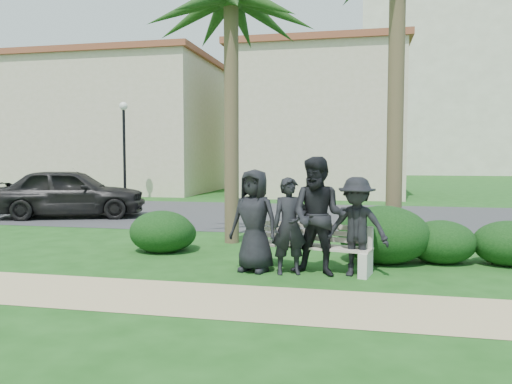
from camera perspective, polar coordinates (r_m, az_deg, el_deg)
ground at (r=8.41m, az=3.93°, el=-9.13°), size 160.00×160.00×0.00m
footpath at (r=6.69m, az=1.71°, el=-12.59°), size 30.00×1.60×0.01m
asphalt_street at (r=16.26m, az=7.90°, el=-2.76°), size 160.00×8.00×0.01m
stucco_bldg_left at (r=29.28m, az=-14.82°, el=7.32°), size 10.40×8.40×7.30m
stucco_bldg_right at (r=26.26m, az=7.36°, el=7.82°), size 8.40×8.40×7.30m
hotel_tower at (r=65.42m, az=23.85°, el=13.81°), size 26.00×18.00×37.30m
street_lamp at (r=22.54m, az=-14.85°, el=6.52°), size 0.36×0.36×4.29m
park_bench at (r=8.54m, az=5.76°, el=-6.61°), size 2.26×0.94×0.75m
man_a at (r=8.32m, az=-0.20°, el=-3.27°), size 0.94×0.73×1.71m
man_b at (r=8.14m, az=3.87°, el=-3.90°), size 0.67×0.54×1.58m
man_c at (r=8.08m, az=7.15°, el=-2.77°), size 1.07×0.91×1.92m
man_d at (r=8.15m, az=11.40°, el=-3.91°), size 1.13×0.78×1.60m
hedge_a at (r=10.47m, az=-9.86°, el=-4.53°), size 1.12×0.92×0.73m
hedge_b at (r=10.26m, az=-10.72°, el=-4.35°), size 1.32×1.09×0.86m
hedge_d at (r=9.36m, az=14.38°, el=-4.57°), size 1.64×1.35×1.07m
hedge_e at (r=9.66m, az=20.40°, el=-5.24°), size 1.22×1.01×0.80m
hedge_f at (r=9.93m, az=27.00°, el=-5.13°), size 1.25×1.03×0.82m
palm_left at (r=11.58m, az=-2.87°, el=21.10°), size 3.00×3.00×6.30m
car_a at (r=16.83m, az=-20.42°, el=-0.08°), size 4.94×3.26×1.56m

